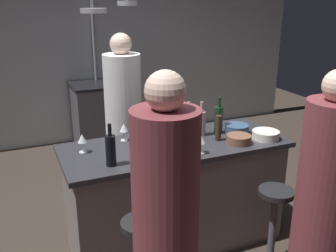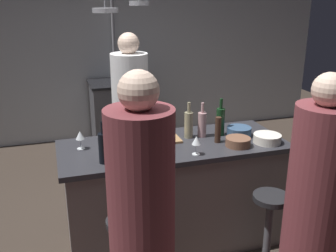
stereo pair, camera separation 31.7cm
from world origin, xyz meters
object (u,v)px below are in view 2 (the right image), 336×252
at_px(wine_bottle_red, 220,121).
at_px(wine_bottle_white, 189,124).
at_px(mixing_bowl_wooden, 238,142).
at_px(stove_range, 120,113).
at_px(guest_left, 142,235).
at_px(wine_glass_near_left_guest, 124,127).
at_px(mixing_bowl_blue, 239,131).
at_px(pepper_mill, 218,130).
at_px(chef, 131,125).
at_px(wine_bottle_rose, 202,124).
at_px(bar_stool_right, 268,232).
at_px(mixing_bowl_ceramic, 267,139).
at_px(cutting_board, 160,140).
at_px(wine_bottle_green, 143,138).
at_px(wine_glass_near_right_guest, 80,136).
at_px(wine_bottle_dark, 104,147).
at_px(guest_right, 313,214).
at_px(wine_glass_by_chef, 196,141).

relative_size(wine_bottle_red, wine_bottle_white, 1.05).
bearing_deg(mixing_bowl_wooden, wine_bottle_white, 135.98).
relative_size(stove_range, guest_left, 0.53).
distance_m(wine_glass_near_left_guest, mixing_bowl_blue, 0.96).
bearing_deg(pepper_mill, chef, 117.95).
bearing_deg(wine_bottle_rose, wine_bottle_white, 175.11).
height_order(bar_stool_right, pepper_mill, pepper_mill).
bearing_deg(mixing_bowl_ceramic, stove_range, 105.27).
xyz_separation_m(bar_stool_right, cutting_board, (-0.61, 0.72, 0.53)).
bearing_deg(wine_bottle_green, wine_bottle_red, 16.66).
xyz_separation_m(cutting_board, wine_glass_near_right_guest, (-0.63, 0.01, 0.10)).
xyz_separation_m(wine_bottle_dark, mixing_bowl_ceramic, (1.30, 0.00, -0.08)).
bearing_deg(mixing_bowl_wooden, wine_bottle_green, 175.60).
xyz_separation_m(pepper_mill, wine_bottle_rose, (-0.07, 0.16, 0.01)).
distance_m(wine_bottle_white, mixing_bowl_wooden, 0.43).
height_order(guest_right, wine_glass_near_right_guest, guest_right).
xyz_separation_m(wine_bottle_red, wine_bottle_green, (-0.72, -0.21, 0.01)).
bearing_deg(wine_glass_near_right_guest, mixing_bowl_ceramic, -11.87).
distance_m(wine_glass_by_chef, mixing_bowl_ceramic, 0.64).
bearing_deg(guest_right, chef, 110.82).
bearing_deg(guest_left, guest_right, -2.89).
bearing_deg(guest_left, pepper_mill, 46.77).
distance_m(chef, wine_glass_by_chef, 1.19).
distance_m(stove_range, bar_stool_right, 3.12).
bearing_deg(guest_left, wine_bottle_red, 48.35).
bearing_deg(wine_bottle_dark, wine_bottle_rose, 18.84).
bearing_deg(wine_bottle_red, wine_bottle_rose, 175.47).
height_order(cutting_board, wine_bottle_green, wine_bottle_green).
xyz_separation_m(bar_stool_right, wine_glass_near_right_guest, (-1.24, 0.73, 0.63)).
height_order(wine_bottle_white, wine_bottle_green, wine_bottle_green).
bearing_deg(cutting_board, wine_bottle_rose, -1.06).
relative_size(pepper_mill, wine_glass_near_right_guest, 1.44).
bearing_deg(pepper_mill, stove_range, 97.85).
height_order(wine_glass_near_right_guest, wine_glass_near_left_guest, same).
relative_size(wine_bottle_rose, wine_bottle_white, 0.97).
relative_size(wine_bottle_white, wine_glass_by_chef, 2.06).
height_order(guest_right, wine_bottle_rose, guest_right).
height_order(cutting_board, wine_glass_near_left_guest, wine_glass_near_left_guest).
bearing_deg(wine_glass_near_left_guest, mixing_bowl_wooden, -26.64).
bearing_deg(wine_bottle_green, wine_bottle_rose, 22.14).
bearing_deg(pepper_mill, wine_bottle_dark, -172.02).
distance_m(wine_bottle_dark, mixing_bowl_blue, 1.18).
xyz_separation_m(chef, wine_bottle_white, (0.32, -0.78, 0.23)).
xyz_separation_m(guest_right, wine_bottle_rose, (-0.29, 1.11, 0.25)).
xyz_separation_m(stove_range, wine_glass_by_chef, (0.09, -2.71, 0.56)).
height_order(chef, mixing_bowl_wooden, chef).
xyz_separation_m(bar_stool_right, wine_bottle_rose, (-0.25, 0.71, 0.63)).
relative_size(wine_bottle_red, mixing_bowl_wooden, 1.61).
relative_size(wine_glass_near_right_guest, mixing_bowl_wooden, 0.75).
xyz_separation_m(wine_glass_near_right_guest, wine_glass_near_left_guest, (0.36, 0.11, 0.00)).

